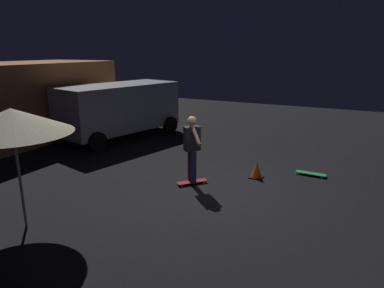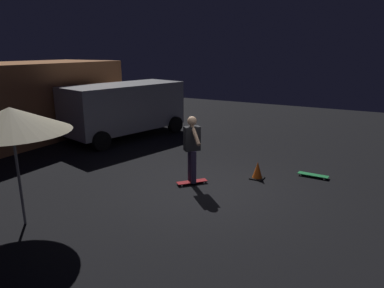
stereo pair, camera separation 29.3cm
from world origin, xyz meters
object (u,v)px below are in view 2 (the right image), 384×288
(patio_umbrella, at_px, (11,120))
(traffic_cone, at_px, (257,171))
(skater, at_px, (192,145))
(parked_van, at_px, (125,107))
(skateboard_spare, at_px, (313,175))
(skateboard_ridden, at_px, (192,182))

(patio_umbrella, bearing_deg, traffic_cone, -35.00)
(patio_umbrella, distance_m, skater, 4.00)
(skater, relative_size, traffic_cone, 3.63)
(parked_van, relative_size, traffic_cone, 10.69)
(patio_umbrella, bearing_deg, skateboard_spare, -39.65)
(patio_umbrella, xyz_separation_m, traffic_cone, (4.55, -3.18, -1.86))
(traffic_cone, bearing_deg, skater, 131.25)
(skater, bearing_deg, skateboard_spare, -52.55)
(patio_umbrella, height_order, traffic_cone, patio_umbrella)
(parked_van, xyz_separation_m, skateboard_spare, (-1.13, -7.27, -1.11))
(patio_umbrella, distance_m, traffic_cone, 5.86)
(parked_van, xyz_separation_m, skateboard_ridden, (-3.12, -4.67, -1.11))
(parked_van, height_order, skateboard_ridden, parked_van)
(skateboard_spare, bearing_deg, skater, 127.45)
(parked_van, distance_m, skateboard_spare, 7.44)
(skateboard_ridden, distance_m, traffic_cone, 1.77)
(traffic_cone, bearing_deg, skateboard_spare, -56.96)
(skateboard_ridden, xyz_separation_m, traffic_cone, (1.16, -1.32, 0.16))
(patio_umbrella, xyz_separation_m, skater, (3.39, -1.86, -1.04))
(skateboard_spare, bearing_deg, traffic_cone, 123.04)
(skateboard_ridden, distance_m, skateboard_spare, 3.27)
(traffic_cone, bearing_deg, parked_van, 71.92)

